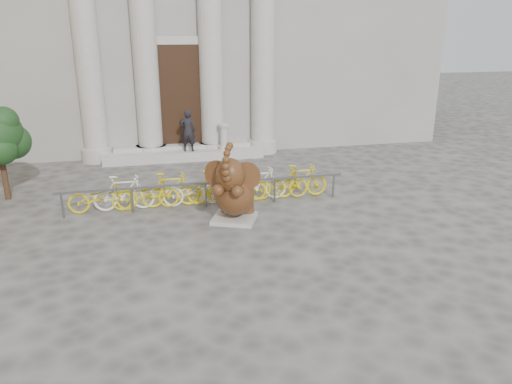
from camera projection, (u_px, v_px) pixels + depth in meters
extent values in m
plane|color=#474442|center=(225.00, 269.00, 10.48)|extent=(80.00, 80.00, 0.00)
cube|color=black|center=(180.00, 97.00, 18.91)|extent=(2.40, 0.16, 4.00)
cylinder|color=#A8A59E|center=(87.00, 51.00, 17.58)|extent=(0.90, 0.90, 8.00)
cylinder|color=#A8A59E|center=(145.00, 51.00, 18.01)|extent=(0.90, 0.90, 8.00)
cylinder|color=#A8A59E|center=(211.00, 50.00, 18.52)|extent=(0.90, 0.90, 8.00)
cylinder|color=#A8A59E|center=(263.00, 49.00, 18.95)|extent=(0.90, 0.90, 8.00)
cube|color=#A8A59E|center=(184.00, 154.00, 19.11)|extent=(6.00, 1.20, 0.36)
cube|color=#A8A59E|center=(234.00, 218.00, 13.08)|extent=(1.38, 1.32, 0.11)
ellipsoid|color=black|center=(236.00, 202.00, 13.18)|extent=(1.18, 1.16, 0.69)
ellipsoid|color=black|center=(234.00, 193.00, 12.88)|extent=(1.47, 1.61, 1.13)
cylinder|color=black|center=(227.00, 206.00, 13.42)|extent=(0.43, 0.43, 0.28)
cylinder|color=black|center=(248.00, 207.00, 13.32)|extent=(0.43, 0.43, 0.28)
cylinder|color=black|center=(221.00, 190.00, 12.45)|extent=(0.49, 0.70, 0.43)
cylinder|color=black|center=(240.00, 191.00, 12.37)|extent=(0.49, 0.70, 0.43)
ellipsoid|color=black|center=(230.00, 175.00, 12.32)|extent=(0.95, 0.93, 0.87)
cylinder|color=black|center=(217.00, 175.00, 12.52)|extent=(0.59, 0.53, 0.74)
cylinder|color=black|center=(246.00, 176.00, 12.40)|extent=(0.74, 0.12, 0.74)
cone|color=beige|center=(223.00, 184.00, 12.20)|extent=(0.11, 0.26, 0.12)
cone|color=beige|center=(234.00, 185.00, 12.15)|extent=(0.21, 0.24, 0.12)
cube|color=slate|center=(205.00, 183.00, 13.84)|extent=(8.00, 0.06, 0.06)
cylinder|color=slate|center=(62.00, 206.00, 13.14)|extent=(0.06, 0.06, 0.70)
cylinder|color=slate|center=(132.00, 200.00, 13.53)|extent=(0.06, 0.06, 0.70)
cylinder|color=slate|center=(206.00, 195.00, 13.95)|extent=(0.06, 0.06, 0.70)
cylinder|color=slate|center=(275.00, 190.00, 14.38)|extent=(0.06, 0.06, 0.70)
cylinder|color=slate|center=(333.00, 186.00, 14.76)|extent=(0.06, 0.06, 0.70)
imported|color=yellow|center=(100.00, 195.00, 13.53)|extent=(1.70, 0.50, 1.00)
imported|color=white|center=(124.00, 193.00, 13.66)|extent=(1.66, 0.47, 1.00)
imported|color=yellow|center=(147.00, 191.00, 13.80)|extent=(1.70, 0.50, 1.00)
imported|color=yellow|center=(171.00, 190.00, 13.93)|extent=(1.66, 0.47, 1.00)
imported|color=white|center=(193.00, 188.00, 14.07)|extent=(1.70, 0.50, 1.00)
imported|color=yellow|center=(215.00, 187.00, 14.20)|extent=(1.66, 0.47, 1.00)
imported|color=yellow|center=(237.00, 185.00, 14.34)|extent=(1.70, 0.50, 1.00)
imported|color=white|center=(259.00, 184.00, 14.47)|extent=(1.66, 0.47, 1.00)
imported|color=yellow|center=(280.00, 182.00, 14.61)|extent=(1.70, 0.50, 1.00)
imported|color=yellow|center=(300.00, 181.00, 14.74)|extent=(1.66, 0.47, 1.00)
cylinder|color=#332114|center=(4.00, 172.00, 14.44)|extent=(0.17, 0.17, 1.67)
sphere|color=black|center=(13.00, 142.00, 14.42)|extent=(1.02, 1.02, 1.02)
sphere|color=black|center=(1.00, 149.00, 13.97)|extent=(0.93, 0.93, 0.93)
sphere|color=black|center=(4.00, 121.00, 13.94)|extent=(0.83, 0.83, 0.83)
imported|color=black|center=(188.00, 131.00, 18.56)|extent=(0.62, 0.45, 1.56)
cylinder|color=#A8A59E|center=(224.00, 148.00, 19.07)|extent=(0.40, 0.40, 0.12)
cylinder|color=#A8A59E|center=(224.00, 138.00, 18.95)|extent=(0.28, 0.28, 0.90)
cylinder|color=#A8A59E|center=(224.00, 125.00, 18.80)|extent=(0.40, 0.40, 0.10)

